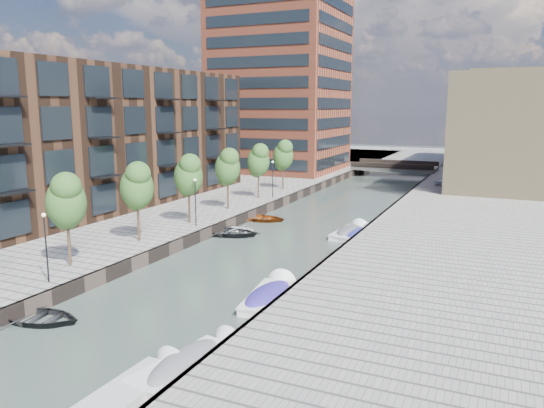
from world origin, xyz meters
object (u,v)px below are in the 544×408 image
Objects in this scene: motorboat_1 at (193,362)px; motorboat_3 at (359,234)px; tree_3 at (188,174)px; tree_4 at (227,166)px; tree_2 at (137,185)px; motorboat_0 at (271,295)px; car at (445,181)px; sloop_3 at (242,233)px; tree_6 at (283,154)px; motorboat_2 at (140,386)px; tree_1 at (66,200)px; sloop_2 at (262,221)px; bridge at (395,167)px; sloop_1 at (40,322)px; motorboat_4 at (351,232)px; tree_5 at (258,159)px; sloop_4 at (230,236)px.

motorboat_1 is 25.74m from motorboat_3.
tree_4 is at bearing 90.00° from tree_3.
tree_3 is at bearing 90.00° from tree_2.
car is at bearing 84.06° from motorboat_0.
motorboat_0 is at bearing -74.29° from car.
motorboat_0 reaches higher than sloop_3.
sloop_3 is at bearing 123.42° from motorboat_0.
tree_6 is 46.13m from motorboat_2.
car is (17.85, 46.79, -3.73)m from tree_1.
tree_6 is 21.71m from car.
tree_6 is at bearing 10.40° from sloop_2.
bridge is 67.90m from motorboat_1.
motorboat_3 is at bearing -48.79° from tree_6.
sloop_1 is (3.57, -19.84, -5.31)m from tree_3.
motorboat_2 is at bearing -167.66° from sloop_2.
sloop_2 is at bearing 106.55° from motorboat_2.
motorboat_4 is (9.04, 3.41, 0.22)m from sloop_3.
motorboat_1 is at bearing -45.25° from tree_2.
bridge is 3.85× the size of car.
car is (17.85, 18.79, -3.73)m from tree_5.
tree_1 is 1.00× the size of tree_2.
bridge is 39.89m from sloop_2.
motorboat_3 is at bearing -32.92° from sloop_1.
sloop_3 is 0.80× the size of motorboat_2.
tree_1 is 14.33m from motorboat_0.
tree_1 reaches higher than motorboat_0.
sloop_3 is at bearing 75.87° from tree_1.
bridge is at bearing -11.37° from sloop_2.
sloop_1 reaches higher than sloop_3.
tree_3 is 1.30× the size of sloop_1.
motorboat_1 is at bearing -105.11° from sloop_1.
sloop_1 is 10.05m from motorboat_1.
motorboat_0 reaches higher than sloop_4.
tree_3 is 1.00× the size of tree_5.
motorboat_3 is (5.48, -41.96, -1.19)m from bridge.
tree_4 is 31.58m from car.
tree_4 reaches higher than sloop_3.
motorboat_1 is 26.22m from motorboat_4.
motorboat_3 is at bearing 53.72° from tree_1.
motorboat_0 is at bearing -92.60° from motorboat_3.
tree_6 is 35.70m from motorboat_0.
sloop_3 is 9.67m from motorboat_4.
sloop_3 is at bearing -159.31° from motorboat_4.
motorboat_1 reaches higher than motorboat_4.
tree_1 reaches higher than motorboat_4.
tree_1 is 1.76× the size of car.
car is (9.35, -14.21, 0.19)m from bridge.
motorboat_1 is at bearing -63.88° from tree_4.
tree_2 is at bearing 134.75° from motorboat_1.
sloop_2 is at bearing 109.64° from motorboat_1.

